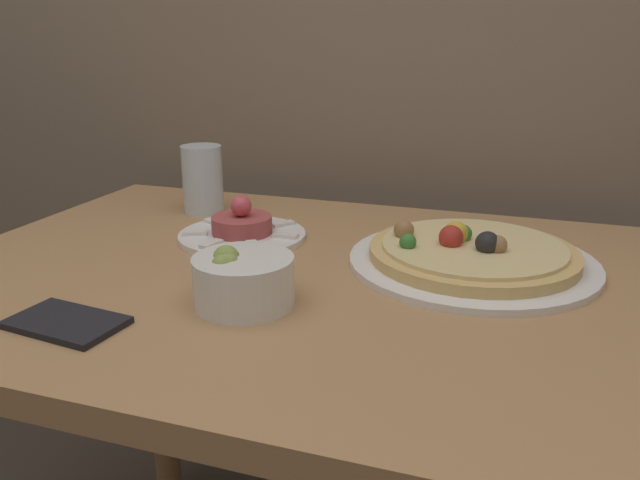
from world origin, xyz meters
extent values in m
cube|color=#AD7F51|center=(0.00, 0.38, 0.76)|extent=(1.06, 0.76, 0.03)
cylinder|color=#AD7F51|center=(-0.47, 0.70, 0.37)|extent=(0.06, 0.06, 0.75)
cylinder|color=#AD7F51|center=(0.47, 0.70, 0.37)|extent=(0.06, 0.06, 0.75)
cylinder|color=white|center=(0.23, 0.48, 0.79)|extent=(0.36, 0.36, 0.01)
cylinder|color=#DBB26B|center=(0.23, 0.48, 0.80)|extent=(0.30, 0.30, 0.02)
cylinder|color=beige|center=(0.23, 0.48, 0.81)|extent=(0.26, 0.26, 0.01)
sphere|color=#387F33|center=(0.21, 0.50, 0.82)|extent=(0.03, 0.03, 0.03)
sphere|color=gold|center=(0.20, 0.49, 0.82)|extent=(0.04, 0.04, 0.04)
sphere|color=#B22D23|center=(0.20, 0.47, 0.82)|extent=(0.04, 0.04, 0.04)
sphere|color=black|center=(0.25, 0.46, 0.82)|extent=(0.03, 0.03, 0.03)
sphere|color=#997047|center=(0.26, 0.46, 0.82)|extent=(0.03, 0.03, 0.03)
sphere|color=#387F33|center=(0.14, 0.44, 0.82)|extent=(0.02, 0.02, 0.02)
sphere|color=#997047|center=(0.13, 0.48, 0.82)|extent=(0.03, 0.03, 0.03)
cylinder|color=white|center=(-0.14, 0.48, 0.79)|extent=(0.21, 0.21, 0.01)
cylinder|color=#A84747|center=(-0.14, 0.48, 0.81)|extent=(0.10, 0.10, 0.03)
sphere|color=#DB4C5B|center=(-0.14, 0.48, 0.84)|extent=(0.03, 0.03, 0.03)
cube|color=white|center=(-0.06, 0.48, 0.79)|extent=(0.04, 0.02, 0.01)
cube|color=white|center=(-0.09, 0.54, 0.79)|extent=(0.04, 0.04, 0.01)
cube|color=white|center=(-0.15, 0.56, 0.79)|extent=(0.02, 0.04, 0.01)
cube|color=white|center=(-0.21, 0.52, 0.79)|extent=(0.04, 0.03, 0.01)
cube|color=white|center=(-0.21, 0.45, 0.79)|extent=(0.04, 0.03, 0.01)
cube|color=white|center=(-0.15, 0.41, 0.79)|extent=(0.02, 0.04, 0.01)
cube|color=white|center=(-0.09, 0.42, 0.79)|extent=(0.04, 0.04, 0.01)
cylinder|color=white|center=(-0.02, 0.25, 0.81)|extent=(0.12, 0.12, 0.06)
sphere|color=#8EA34C|center=(-0.04, 0.23, 0.84)|extent=(0.03, 0.03, 0.03)
sphere|color=#8EA34C|center=(-0.05, 0.25, 0.84)|extent=(0.03, 0.03, 0.03)
sphere|color=#8EA34C|center=(-0.04, 0.24, 0.84)|extent=(0.02, 0.02, 0.02)
cylinder|color=silver|center=(-0.27, 0.61, 0.84)|extent=(0.07, 0.07, 0.13)
cube|color=black|center=(-0.19, 0.13, 0.79)|extent=(0.14, 0.09, 0.01)
camera|label=1|loc=(0.29, -0.39, 1.10)|focal=35.00mm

